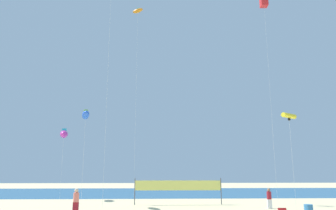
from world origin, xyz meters
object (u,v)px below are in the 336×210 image
at_px(kite_magenta_inflatable, 64,134).
at_px(kite_orange_inflatable, 138,12).
at_px(beachgoer_maroon_shirt, 269,198).
at_px(kite_yellow_tube, 289,116).
at_px(beachgoer_coral_shirt, 76,200).
at_px(kite_blue_inflatable, 86,115).
at_px(kite_red_box, 264,2).
at_px(volleyball_net, 178,186).

distance_m(kite_magenta_inflatable, kite_orange_inflatable, 16.80).
bearing_deg(beachgoer_maroon_shirt, kite_magenta_inflatable, 49.31).
bearing_deg(kite_yellow_tube, beachgoer_coral_shirt, -174.61).
height_order(beachgoer_coral_shirt, kite_blue_inflatable, kite_blue_inflatable).
height_order(kite_magenta_inflatable, kite_orange_inflatable, kite_orange_inflatable).
bearing_deg(kite_magenta_inflatable, beachgoer_coral_shirt, -68.33).
relative_size(beachgoer_coral_shirt, kite_red_box, 0.08).
height_order(kite_magenta_inflatable, kite_red_box, kite_red_box).
xyz_separation_m(beachgoer_coral_shirt, kite_blue_inflatable, (-0.79, 5.12, 7.28)).
height_order(beachgoer_coral_shirt, kite_orange_inflatable, kite_orange_inflatable).
height_order(beachgoer_maroon_shirt, kite_yellow_tube, kite_yellow_tube).
xyz_separation_m(beachgoer_maroon_shirt, kite_red_box, (2.32, 4.26, 20.52)).
bearing_deg(kite_yellow_tube, volleyball_net, 156.14).
bearing_deg(kite_yellow_tube, kite_blue_inflatable, 169.07).
xyz_separation_m(kite_blue_inflatable, kite_orange_inflatable, (4.37, 5.03, 13.51)).
bearing_deg(kite_yellow_tube, beachgoer_maroon_shirt, 154.40).
height_order(kite_red_box, kite_orange_inflatable, kite_orange_inflatable).
relative_size(volleyball_net, kite_blue_inflatable, 0.93).
bearing_deg(kite_magenta_inflatable, kite_red_box, -11.86).
distance_m(kite_blue_inflatable, kite_red_box, 22.78).
bearing_deg(volleyball_net, beachgoer_coral_shirt, -144.38).
distance_m(kite_yellow_tube, kite_orange_inflatable, 21.40).
xyz_separation_m(beachgoer_maroon_shirt, volleyball_net, (-7.42, 3.21, 0.76)).
xyz_separation_m(volleyball_net, kite_magenta_inflatable, (-12.55, 5.73, 5.48)).
bearing_deg(volleyball_net, kite_blue_inflatable, -176.00).
distance_m(beachgoer_coral_shirt, volleyball_net, 9.86).
relative_size(kite_red_box, kite_orange_inflatable, 0.99).
bearing_deg(beachgoer_maroon_shirt, beachgoer_coral_shirt, 82.69).
relative_size(kite_yellow_tube, kite_orange_inflatable, 0.36).
bearing_deg(kite_blue_inflatable, kite_orange_inflatable, 49.03).
bearing_deg(kite_blue_inflatable, beachgoer_maroon_shirt, -9.12).
height_order(beachgoer_coral_shirt, volleyball_net, volleyball_net).
relative_size(beachgoer_maroon_shirt, kite_orange_inflatable, 0.07).
xyz_separation_m(kite_yellow_tube, kite_blue_inflatable, (-18.06, 3.49, 0.57)).
bearing_deg(beachgoer_maroon_shirt, kite_yellow_tube, -132.17).
bearing_deg(beachgoer_coral_shirt, kite_yellow_tube, -7.98).
bearing_deg(kite_red_box, kite_orange_inflatable, 166.60).
xyz_separation_m(beachgoer_maroon_shirt, kite_yellow_tube, (1.85, -0.89, 6.80)).
relative_size(beachgoer_coral_shirt, kite_yellow_tube, 0.23).
xyz_separation_m(beachgoer_coral_shirt, volleyball_net, (8.00, 5.73, 0.67)).
distance_m(kite_red_box, kite_orange_inflatable, 14.55).
distance_m(beachgoer_maroon_shirt, kite_orange_inflatable, 25.18).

